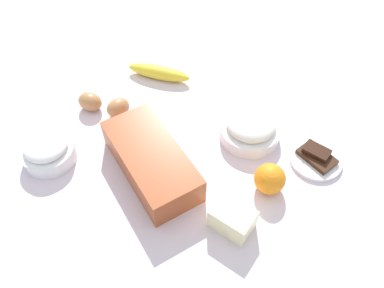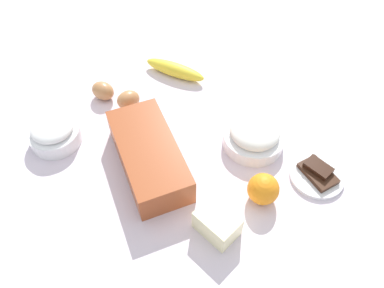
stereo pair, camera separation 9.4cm
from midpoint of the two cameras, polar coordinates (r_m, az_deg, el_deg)
name	(u,v)px [view 2 (the right image)]	position (r m, az deg, el deg)	size (l,w,h in m)	color
ground_plane	(192,156)	(0.98, 2.74, -2.00)	(2.40, 2.40, 0.02)	silver
loaf_pan	(149,155)	(0.91, -3.56, -1.85)	(0.29, 0.15, 0.08)	#9E4723
flour_bowl	(254,135)	(0.98, 11.94, 1.11)	(0.16, 0.16, 0.07)	white
sugar_bowl	(54,133)	(1.02, -17.45, 1.48)	(0.13, 0.13, 0.07)	white
banana	(175,70)	(1.16, -0.21, 10.89)	(0.19, 0.04, 0.04)	yellow
orange_fruit	(263,189)	(0.89, 13.56, -6.74)	(0.07, 0.07, 0.07)	orange
butter_block	(217,224)	(0.84, 7.04, -11.91)	(0.09, 0.06, 0.06)	#F4EDB2
egg_near_butter	(128,100)	(1.07, -6.99, 6.42)	(0.05, 0.05, 0.06)	#B77C4B
egg_beside_bowl	(103,91)	(1.10, -10.76, 7.66)	(0.05, 0.05, 0.07)	#B47949
chocolate_plate	(317,174)	(0.98, 20.79, -4.41)	(0.13, 0.13, 0.03)	white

